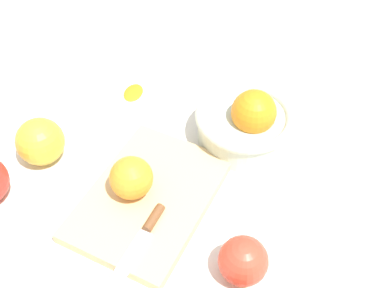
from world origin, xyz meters
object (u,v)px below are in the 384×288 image
apple_front_center (40,142)px  apple_back_right_2 (243,261)px  cutting_board (149,198)px  bowl (246,122)px  knife (143,237)px  orange_on_board (131,178)px

apple_front_center → apple_back_right_2: size_ratio=1.16×
cutting_board → bowl: bearing=142.9°
cutting_board → knife: (0.08, 0.01, 0.01)m
cutting_board → apple_front_center: bearing=-104.6°
bowl → cutting_board: bearing=-37.1°
cutting_board → apple_back_right_2: (0.09, 0.16, 0.02)m
orange_on_board → cutting_board: bearing=87.7°
bowl → knife: size_ratio=1.10×
orange_on_board → apple_front_center: bearing=-106.3°
apple_front_center → apple_back_right_2: bearing=68.4°
cutting_board → apple_front_center: size_ratio=3.16×
knife → apple_back_right_2: size_ratio=2.26×
cutting_board → apple_front_center: apple_front_center is taller
orange_on_board → apple_back_right_2: bearing=63.7°
bowl → apple_front_center: bowl is taller
cutting_board → orange_on_board: bearing=-92.3°
orange_on_board → apple_back_right_2: (0.09, 0.18, -0.02)m
orange_on_board → apple_front_center: size_ratio=0.83×
knife → apple_front_center: bearing=-121.2°
apple_front_center → orange_on_board: bearing=73.7°
cutting_board → apple_back_right_2: apple_back_right_2 is taller
apple_front_center → apple_back_right_2: 0.38m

